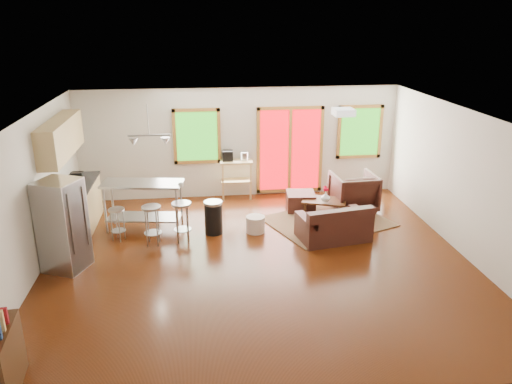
{
  "coord_description": "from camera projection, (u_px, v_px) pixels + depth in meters",
  "views": [
    {
      "loc": [
        -1.0,
        -7.94,
        4.14
      ],
      "look_at": [
        0.0,
        0.3,
        1.2
      ],
      "focal_mm": 35.0,
      "sensor_mm": 36.0,
      "label": 1
    }
  ],
  "objects": [
    {
      "name": "island",
      "position": [
        143.0,
        197.0,
        10.03
      ],
      "size": [
        1.66,
        0.87,
        1.0
      ],
      "rotation": [
        0.0,
        0.0,
        -0.15
      ],
      "color": "#B7BABC",
      "rests_on": "floor"
    },
    {
      "name": "bar_stool_a",
      "position": [
        117.0,
        217.0,
        9.59
      ],
      "size": [
        0.41,
        0.41,
        0.65
      ],
      "rotation": [
        0.0,
        0.0,
        -0.44
      ],
      "color": "#B7BABC",
      "rests_on": "floor"
    },
    {
      "name": "window_right",
      "position": [
        360.0,
        132.0,
        11.99
      ],
      "size": [
        1.1,
        0.05,
        1.3
      ],
      "color": "#1B5E11",
      "rests_on": "back_wall"
    },
    {
      "name": "window_left",
      "position": [
        197.0,
        136.0,
        11.55
      ],
      "size": [
        1.1,
        0.05,
        1.3
      ],
      "color": "#1B5E11",
      "rests_on": "back_wall"
    },
    {
      "name": "pouf",
      "position": [
        255.0,
        224.0,
        10.06
      ],
      "size": [
        0.42,
        0.42,
        0.33
      ],
      "primitive_type": "cylinder",
      "rotation": [
        0.0,
        0.0,
        0.11
      ],
      "color": "beige",
      "rests_on": "floor"
    },
    {
      "name": "loveseat",
      "position": [
        334.0,
        226.0,
        9.67
      ],
      "size": [
        1.46,
        0.99,
        0.72
      ],
      "rotation": [
        0.0,
        0.0,
        0.18
      ],
      "color": "black",
      "rests_on": "floor"
    },
    {
      "name": "ceiling_flush",
      "position": [
        344.0,
        112.0,
        8.82
      ],
      "size": [
        0.35,
        0.35,
        0.12
      ],
      "primitive_type": "cube",
      "color": "white",
      "rests_on": "ceiling"
    },
    {
      "name": "vase",
      "position": [
        326.0,
        196.0,
        10.58
      ],
      "size": [
        0.24,
        0.24,
        0.34
      ],
      "rotation": [
        0.0,
        0.0,
        0.21
      ],
      "color": "silver",
      "rests_on": "coffee_table"
    },
    {
      "name": "bar_stool_c",
      "position": [
        182.0,
        213.0,
        9.52
      ],
      "size": [
        0.41,
        0.41,
        0.79
      ],
      "rotation": [
        0.0,
        0.0,
        0.11
      ],
      "color": "#B7BABC",
      "rests_on": "floor"
    },
    {
      "name": "cup",
      "position": [
        181.0,
        185.0,
        9.8
      ],
      "size": [
        0.13,
        0.11,
        0.11
      ],
      "primitive_type": "imported",
      "rotation": [
        0.0,
        0.0,
        0.22
      ],
      "color": "silver",
      "rests_on": "island"
    },
    {
      "name": "back_wall",
      "position": [
        240.0,
        143.0,
        11.77
      ],
      "size": [
        7.5,
        0.02,
        2.6
      ],
      "primitive_type": "cube",
      "color": "beige",
      "rests_on": "ground"
    },
    {
      "name": "ceiling",
      "position": [
        258.0,
        116.0,
        8.05
      ],
      "size": [
        7.5,
        7.0,
        0.02
      ],
      "primitive_type": "cube",
      "color": "silver",
      "rests_on": "ground"
    },
    {
      "name": "bar_stool_b",
      "position": [
        152.0,
        216.0,
        9.38
      ],
      "size": [
        0.4,
        0.4,
        0.77
      ],
      "rotation": [
        0.0,
        0.0,
        -0.09
      ],
      "color": "#B7BABC",
      "rests_on": "floor"
    },
    {
      "name": "rug",
      "position": [
        328.0,
        221.0,
        10.6
      ],
      "size": [
        2.9,
        2.59,
        0.02
      ],
      "primitive_type": "cube",
      "rotation": [
        0.0,
        0.0,
        0.38
      ],
      "color": "#4A603B",
      "rests_on": "floor"
    },
    {
      "name": "front_wall",
      "position": [
        300.0,
        304.0,
        5.21
      ],
      "size": [
        7.5,
        0.02,
        2.6
      ],
      "primitive_type": "cube",
      "color": "beige",
      "rests_on": "ground"
    },
    {
      "name": "refrigerator",
      "position": [
        63.0,
        225.0,
        8.41
      ],
      "size": [
        0.83,
        0.82,
        1.6
      ],
      "rotation": [
        0.0,
        0.0,
        -0.41
      ],
      "color": "#B7BABC",
      "rests_on": "floor"
    },
    {
      "name": "kitchen_cart",
      "position": [
        235.0,
        166.0,
        11.78
      ],
      "size": [
        0.78,
        0.52,
        1.16
      ],
      "rotation": [
        0.0,
        0.0,
        -0.04
      ],
      "color": "tan",
      "rests_on": "floor"
    },
    {
      "name": "ottoman",
      "position": [
        301.0,
        201.0,
        11.18
      ],
      "size": [
        0.67,
        0.67,
        0.41
      ],
      "primitive_type": "cube",
      "rotation": [
        0.0,
        0.0,
        -0.09
      ],
      "color": "black",
      "rests_on": "floor"
    },
    {
      "name": "cabinets",
      "position": [
        72.0,
        189.0,
        9.81
      ],
      "size": [
        0.64,
        2.24,
        2.3
      ],
      "color": "tan",
      "rests_on": "floor"
    },
    {
      "name": "coffee_table",
      "position": [
        324.0,
        202.0,
        10.83
      ],
      "size": [
        1.06,
        0.84,
        0.37
      ],
      "rotation": [
        0.0,
        0.0,
        -0.35
      ],
      "color": "#321C0C",
      "rests_on": "floor"
    },
    {
      "name": "armchair",
      "position": [
        354.0,
        190.0,
        11.1
      ],
      "size": [
        0.97,
        0.92,
        0.95
      ],
      "primitive_type": "imported",
      "rotation": [
        0.0,
        0.0,
        3.2
      ],
      "color": "black",
      "rests_on": "floor"
    },
    {
      "name": "pendant_light",
      "position": [
        149.0,
        141.0,
        9.48
      ],
      "size": [
        0.8,
        0.18,
        0.79
      ],
      "color": "gray",
      "rests_on": "ceiling"
    },
    {
      "name": "trash_can",
      "position": [
        213.0,
        217.0,
        9.95
      ],
      "size": [
        0.47,
        0.47,
        0.68
      ],
      "rotation": [
        0.0,
        0.0,
        0.36
      ],
      "color": "black",
      "rests_on": "floor"
    },
    {
      "name": "right_wall",
      "position": [
        466.0,
        184.0,
        8.92
      ],
      "size": [
        0.02,
        7.0,
        2.6
      ],
      "primitive_type": "cube",
      "color": "beige",
      "rests_on": "ground"
    },
    {
      "name": "french_doors",
      "position": [
        290.0,
        150.0,
        11.93
      ],
      "size": [
        1.6,
        0.05,
        2.1
      ],
      "color": "#C2050D",
      "rests_on": "back_wall"
    },
    {
      "name": "floor",
      "position": [
        258.0,
        261.0,
        8.93
      ],
      "size": [
        7.5,
        7.0,
        0.02
      ],
      "primitive_type": "cube",
      "color": "#321305",
      "rests_on": "ground"
    },
    {
      "name": "left_wall",
      "position": [
        28.0,
        202.0,
        8.07
      ],
      "size": [
        0.02,
        7.0,
        2.6
      ],
      "primitive_type": "cube",
      "color": "beige",
      "rests_on": "ground"
    }
  ]
}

